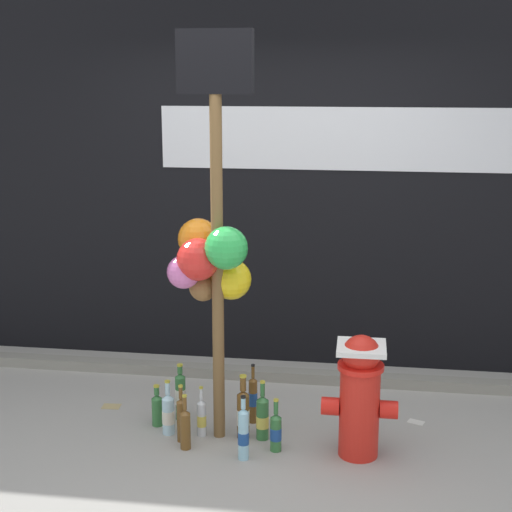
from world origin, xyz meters
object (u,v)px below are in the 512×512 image
(bottle_10, at_px, (262,417))
(memorial_post, at_px, (211,237))
(bottle_2, at_px, (181,418))
(bottle_1, at_px, (243,413))
(bottle_4, at_px, (202,417))
(bottle_0, at_px, (243,433))
(fire_hydrant, at_px, (360,394))
(bottle_5, at_px, (185,428))
(bottle_3, at_px, (253,399))
(bottle_7, at_px, (157,409))
(bottle_6, at_px, (168,414))
(bottle_8, at_px, (181,395))
(bottle_9, at_px, (276,431))

(bottle_10, bearing_deg, memorial_post, 175.75)
(bottle_10, bearing_deg, bottle_2, -167.94)
(bottle_1, height_order, bottle_4, bottle_1)
(memorial_post, distance_m, bottle_0, 1.18)
(fire_hydrant, height_order, bottle_5, fire_hydrant)
(bottle_1, xyz_separation_m, bottle_3, (0.03, 0.22, -0.00))
(bottle_7, bearing_deg, bottle_3, 12.51)
(fire_hydrant, bearing_deg, bottle_6, 175.00)
(bottle_0, distance_m, bottle_8, 0.69)
(memorial_post, distance_m, bottle_1, 1.14)
(memorial_post, bearing_deg, bottle_9, -21.52)
(bottle_2, bearing_deg, bottle_8, 104.50)
(bottle_6, distance_m, bottle_9, 0.72)
(memorial_post, height_order, bottle_0, memorial_post)
(bottle_4, xyz_separation_m, bottle_8, (-0.19, 0.21, 0.05))
(bottle_2, bearing_deg, memorial_post, 36.29)
(memorial_post, relative_size, bottle_6, 6.88)
(bottle_5, relative_size, bottle_8, 0.91)
(memorial_post, xyz_separation_m, bottle_4, (-0.07, -0.04, -1.16))
(bottle_2, distance_m, bottle_4, 0.15)
(bottle_4, distance_m, bottle_10, 0.39)
(bottle_2, xyz_separation_m, bottle_5, (0.05, -0.09, -0.02))
(bottle_5, bearing_deg, memorial_post, 59.46)
(bottle_0, height_order, bottle_3, same)
(fire_hydrant, height_order, bottle_1, fire_hydrant)
(bottle_10, bearing_deg, bottle_4, -178.15)
(fire_hydrant, height_order, bottle_2, fire_hydrant)
(bottle_3, xyz_separation_m, bottle_9, (0.20, -0.37, -0.04))
(bottle_4, relative_size, bottle_10, 0.86)
(bottle_0, bearing_deg, bottle_5, 168.10)
(bottle_6, distance_m, bottle_8, 0.22)
(bottle_3, distance_m, bottle_5, 0.55)
(bottle_2, bearing_deg, bottle_3, 39.28)
(bottle_4, bearing_deg, bottle_1, 2.41)
(bottle_9, bearing_deg, memorial_post, 158.48)
(bottle_7, bearing_deg, fire_hydrant, -9.10)
(bottle_3, bearing_deg, bottle_7, -167.49)
(bottle_2, distance_m, bottle_5, 0.10)
(bottle_8, bearing_deg, fire_hydrant, -15.24)
(fire_hydrant, bearing_deg, bottle_10, 168.56)
(bottle_7, height_order, bottle_8, bottle_8)
(bottle_0, distance_m, bottle_9, 0.23)
(bottle_4, distance_m, bottle_8, 0.29)
(memorial_post, height_order, bottle_8, memorial_post)
(bottle_4, bearing_deg, bottle_10, 1.85)
(bottle_1, height_order, bottle_10, bottle_1)
(bottle_6, bearing_deg, bottle_8, 82.44)
(bottle_2, relative_size, bottle_8, 0.96)
(bottle_4, distance_m, bottle_6, 0.22)
(bottle_1, bearing_deg, bottle_9, -32.16)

